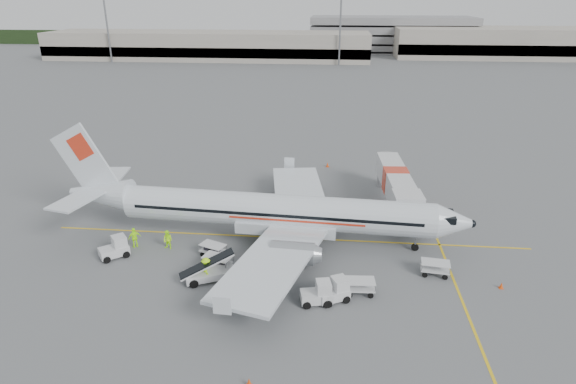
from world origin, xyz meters
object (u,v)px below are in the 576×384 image
aircraft (276,189)px  tug_fore (333,290)px  tug_mid (316,293)px  jet_bridge (395,189)px  belt_loader (209,264)px  tug_aft (114,248)px

aircraft → tug_fore: bearing=-56.3°
tug_mid → jet_bridge: bearing=56.1°
belt_loader → tug_fore: belt_loader is taller
tug_mid → tug_aft: size_ratio=0.96×
belt_loader → tug_aft: belt_loader is taller
belt_loader → tug_mid: 8.87m
tug_fore → tug_aft: tug_aft is taller
aircraft → tug_aft: (-13.56, -4.41, -4.15)m
aircraft → tug_mid: 11.05m
tug_fore → jet_bridge: bearing=44.5°
tug_fore → belt_loader: bearing=142.7°
tug_aft → tug_mid: bearing=-54.9°
jet_bridge → tug_aft: (-25.02, -13.00, -1.20)m
tug_mid → tug_aft: (-17.60, 4.99, 0.04)m
jet_bridge → tug_fore: 18.67m
jet_bridge → belt_loader: (-15.95, -15.62, -0.71)m
aircraft → tug_aft: size_ratio=15.43×
tug_fore → tug_aft: size_ratio=0.97×
jet_bridge → tug_aft: 28.22m
aircraft → jet_bridge: size_ratio=2.27×
tug_fore → tug_mid: bearing=173.3°
aircraft → tug_mid: bearing=-63.4°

